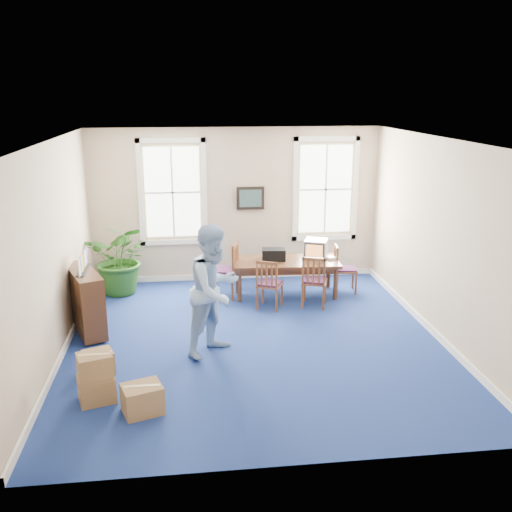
{
  "coord_description": "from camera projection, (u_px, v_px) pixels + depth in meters",
  "views": [
    {
      "loc": [
        -1.01,
        -8.44,
        3.89
      ],
      "look_at": [
        0.1,
        0.6,
        1.25
      ],
      "focal_mm": 40.0,
      "sensor_mm": 36.0,
      "label": 1
    }
  ],
  "objects": [
    {
      "name": "wall_picture",
      "position": [
        250.0,
        198.0,
        11.85
      ],
      "size": [
        0.58,
        0.06,
        0.48
      ],
      "primitive_type": null,
      "color": "black",
      "rests_on": "ground"
    },
    {
      "name": "chair_end_right",
      "position": [
        346.0,
        269.0,
        11.37
      ],
      "size": [
        0.48,
        0.48,
        0.96
      ],
      "primitive_type": null,
      "rotation": [
        0.0,
        0.0,
        1.44
      ],
      "color": "brown",
      "rests_on": "ground"
    },
    {
      "name": "wall_right",
      "position": [
        439.0,
        239.0,
        9.15
      ],
      "size": [
        0.0,
        6.5,
        6.5
      ],
      "primitive_type": "plane",
      "rotation": [
        1.57,
        0.0,
        -1.57
      ],
      "color": "tan",
      "rests_on": "ground"
    },
    {
      "name": "wall_left",
      "position": [
        54.0,
        252.0,
        8.45
      ],
      "size": [
        0.0,
        6.5,
        6.5
      ],
      "primitive_type": "plane",
      "rotation": [
        1.57,
        0.0,
        1.57
      ],
      "color": "tan",
      "rests_on": "ground"
    },
    {
      "name": "wall_front",
      "position": [
        293.0,
        329.0,
        5.7
      ],
      "size": [
        6.5,
        0.0,
        6.5
      ],
      "primitive_type": "plane",
      "rotation": [
        -1.57,
        0.0,
        0.0
      ],
      "color": "tan",
      "rests_on": "ground"
    },
    {
      "name": "floor",
      "position": [
        254.0,
        340.0,
        9.25
      ],
      "size": [
        6.5,
        6.5,
        0.0
      ],
      "primitive_type": "plane",
      "color": "navy",
      "rests_on": "ground"
    },
    {
      "name": "chair_end_left",
      "position": [
        224.0,
        270.0,
        11.07
      ],
      "size": [
        0.61,
        0.61,
        1.09
      ],
      "primitive_type": null,
      "rotation": [
        0.0,
        0.0,
        -1.88
      ],
      "color": "brown",
      "rests_on": "ground"
    },
    {
      "name": "window_left",
      "position": [
        173.0,
        192.0,
        11.65
      ],
      "size": [
        1.4,
        0.12,
        2.2
      ],
      "primitive_type": null,
      "color": "white",
      "rests_on": "ground"
    },
    {
      "name": "baseboard_back",
      "position": [
        237.0,
        276.0,
        12.3
      ],
      "size": [
        6.0,
        0.04,
        0.12
      ],
      "primitive_type": "cube",
      "color": "white",
      "rests_on": "ground"
    },
    {
      "name": "potted_plant",
      "position": [
        122.0,
        258.0,
        11.23
      ],
      "size": [
        1.52,
        1.39,
        1.44
      ],
      "primitive_type": "imported",
      "rotation": [
        0.0,
        0.0,
        -0.23
      ],
      "color": "#1D4A14",
      "rests_on": "ground"
    },
    {
      "name": "equipment_bag",
      "position": [
        274.0,
        254.0,
        11.16
      ],
      "size": [
        0.48,
        0.34,
        0.23
      ],
      "primitive_type": "cube",
      "rotation": [
        0.0,
        0.0,
        -0.1
      ],
      "color": "black",
      "rests_on": "conference_table"
    },
    {
      "name": "credenza",
      "position": [
        85.0,
        302.0,
        9.48
      ],
      "size": [
        0.84,
        1.36,
        1.04
      ],
      "primitive_type": "cube",
      "rotation": [
        0.0,
        0.0,
        0.38
      ],
      "color": "#4B2C19",
      "rests_on": "ground"
    },
    {
      "name": "chair_near_left",
      "position": [
        270.0,
        283.0,
        10.51
      ],
      "size": [
        0.57,
        0.57,
        0.96
      ],
      "primitive_type": null,
      "rotation": [
        0.0,
        0.0,
        2.71
      ],
      "color": "brown",
      "rests_on": "ground"
    },
    {
      "name": "game_console",
      "position": [
        330.0,
        258.0,
        11.27
      ],
      "size": [
        0.19,
        0.22,
        0.05
      ],
      "primitive_type": "cube",
      "rotation": [
        0.0,
        0.0,
        0.25
      ],
      "color": "white",
      "rests_on": "conference_table"
    },
    {
      "name": "window_right",
      "position": [
        325.0,
        189.0,
        12.02
      ],
      "size": [
        1.4,
        0.12,
        2.2
      ],
      "primitive_type": null,
      "color": "white",
      "rests_on": "ground"
    },
    {
      "name": "wall_back",
      "position": [
        236.0,
        205.0,
        11.9
      ],
      "size": [
        6.5,
        0.0,
        6.5
      ],
      "primitive_type": "plane",
      "rotation": [
        1.57,
        0.0,
        0.0
      ],
      "color": "tan",
      "rests_on": "ground"
    },
    {
      "name": "baseboard_right",
      "position": [
        430.0,
        328.0,
        9.58
      ],
      "size": [
        0.04,
        6.5,
        0.12
      ],
      "primitive_type": "cube",
      "color": "white",
      "rests_on": "ground"
    },
    {
      "name": "cardboard_boxes",
      "position": [
        110.0,
        373.0,
        7.45
      ],
      "size": [
        1.53,
        1.53,
        0.7
      ],
      "primitive_type": null,
      "rotation": [
        0.0,
        0.0,
        0.3
      ],
      "color": "olive",
      "rests_on": "ground"
    },
    {
      "name": "man",
      "position": [
        215.0,
        290.0,
        8.57
      ],
      "size": [
        1.24,
        1.24,
        2.02
      ],
      "primitive_type": "imported",
      "rotation": [
        0.0,
        0.0,
        0.8
      ],
      "color": "#8CB2DD",
      "rests_on": "ground"
    },
    {
      "name": "chair_near_right",
      "position": [
        314.0,
        280.0,
        10.61
      ],
      "size": [
        0.57,
        0.57,
        1.0
      ],
      "primitive_type": null,
      "rotation": [
        0.0,
        0.0,
        2.82
      ],
      "color": "brown",
      "rests_on": "ground"
    },
    {
      "name": "ceiling",
      "position": [
        254.0,
        140.0,
        8.36
      ],
      "size": [
        6.5,
        6.5,
        0.0
      ],
      "primitive_type": "plane",
      "rotation": [
        3.14,
        0.0,
        0.0
      ],
      "color": "white",
      "rests_on": "ground"
    },
    {
      "name": "crt_tv",
      "position": [
        316.0,
        249.0,
        11.23
      ],
      "size": [
        0.57,
        0.59,
        0.39
      ],
      "primitive_type": null,
      "rotation": [
        0.0,
        0.0,
        -0.38
      ],
      "color": "#B7B7BC",
      "rests_on": "conference_table"
    },
    {
      "name": "brochure_rack",
      "position": [
        83.0,
        263.0,
        9.29
      ],
      "size": [
        0.18,
        0.7,
        0.31
      ],
      "primitive_type": null,
      "rotation": [
        0.0,
        0.0,
        -0.08
      ],
      "color": "#99999E",
      "rests_on": "credenza"
    },
    {
      "name": "conference_table",
      "position": [
        286.0,
        277.0,
        11.27
      ],
      "size": [
        2.11,
        1.05,
        0.7
      ],
      "primitive_type": null,
      "rotation": [
        0.0,
        0.0,
        -0.06
      ],
      "color": "#4B2C19",
      "rests_on": "ground"
    },
    {
      "name": "baseboard_left",
      "position": [
        66.0,
        346.0,
        8.88
      ],
      "size": [
        0.04,
        6.5,
        0.12
      ],
      "primitive_type": "cube",
      "color": "white",
      "rests_on": "ground"
    }
  ]
}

